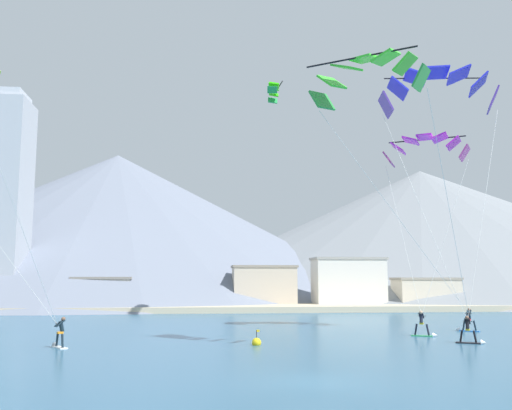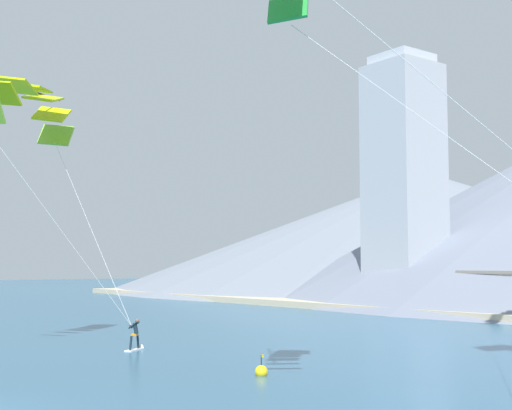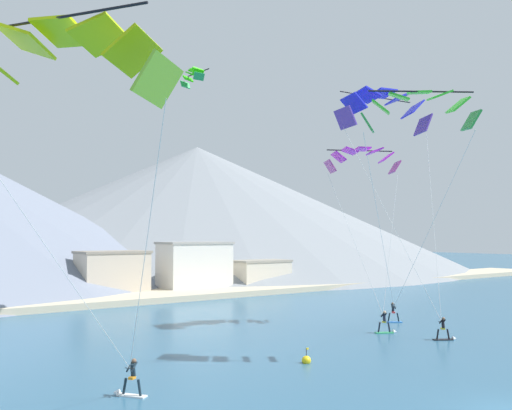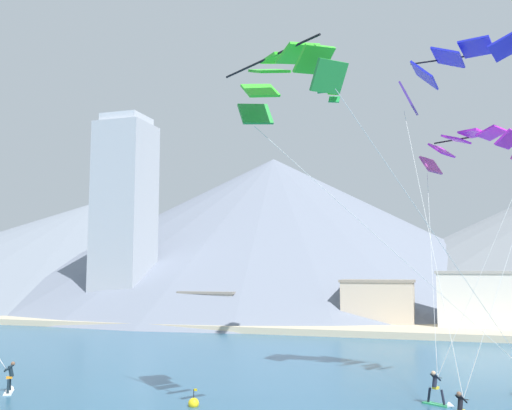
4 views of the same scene
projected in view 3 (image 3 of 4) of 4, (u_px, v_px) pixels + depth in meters
The scene contains 15 objects.
kitesurfer_near_lead at pixel (387, 326), 44.29m from camera, with size 1.71×1.22×1.82m.
kitesurfer_near_trail at pixel (129, 384), 26.94m from camera, with size 1.30×1.67×1.82m.
kitesurfer_mid_center at pixel (446, 333), 41.32m from camera, with size 1.69×1.25×1.75m.
kitesurfer_far_left at pixel (391, 316), 49.82m from camera, with size 1.63×1.37×1.79m.
parafoil_kite_near_lead at pixel (362, 158), 50.19m from camera, with size 6.53×6.69×13.94m.
parafoil_kite_near_trail at pixel (60, 56), 20.88m from camera, with size 8.65×8.38×13.99m.
parafoil_kite_mid_center at pixel (384, 107), 48.68m from camera, with size 8.95×8.45×18.68m.
parafoil_kite_far_left at pixel (419, 107), 35.24m from camera, with size 14.06×13.97×15.24m.
parafoil_kite_distant_high_outer at pixel (193, 75), 53.00m from camera, with size 1.52×3.86×1.47m.
race_marker_buoy at pixel (306, 360), 33.85m from camera, with size 0.56×0.56×1.02m.
shoreline_strip at pixel (91, 300), 63.46m from camera, with size 180.00×10.00×0.70m, color beige.
shore_building_harbour_front at pixel (260, 274), 81.34m from camera, with size 8.44×4.62×4.10m.
shore_building_quay_east at pixel (112, 274), 70.14m from camera, with size 8.54×4.91×5.69m.
shore_building_quay_west at pixel (195, 267), 76.20m from camera, with size 9.55×5.15×6.74m.
mountain_peak_east_shoulder at pixel (197, 207), 137.23m from camera, with size 126.05×126.05×29.03m.
Camera 3 is at (-23.91, -13.17, 7.57)m, focal length 40.00 mm.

